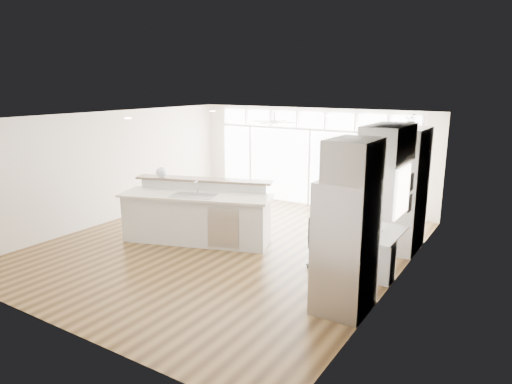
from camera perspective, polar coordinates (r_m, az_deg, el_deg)
The scene contains 24 objects.
floor at distance 9.76m, azimuth -3.51°, elevation -6.69°, with size 7.00×8.00×0.02m, color #493116.
ceiling at distance 9.19m, azimuth -3.76°, elevation 9.38°, with size 7.00×8.00×0.02m, color white.
wall_back at distance 12.79m, azimuth 6.91°, elevation 4.37°, with size 7.00×0.04×2.70m, color white.
wall_front at distance 6.68m, azimuth -24.16°, elevation -5.19°, with size 7.00×0.04×2.70m, color white.
wall_left at distance 11.74m, azimuth -17.67°, elevation 3.02°, with size 0.04×8.00×2.70m, color white.
wall_right at distance 7.92m, azimuth 17.42°, elevation -1.80°, with size 0.04×8.00×2.70m, color white.
glass_wall at distance 12.78m, azimuth 6.75°, elevation 3.00°, with size 5.80×0.06×2.08m, color white.
transom_row at distance 12.61m, azimuth 6.92°, elevation 8.96°, with size 5.90×0.06×0.40m, color white.
desk_window at distance 8.16m, azimuth 17.80°, elevation 0.07°, with size 0.04×0.85×0.85m, color white.
ceiling_fan at distance 11.83m, azimuth 2.32°, elevation 9.24°, with size 1.16×1.16×0.32m, color white.
recessed_lights at distance 9.35m, azimuth -3.03°, elevation 9.34°, with size 3.40×3.00×0.02m, color white.
oven_cabinet at distance 9.72m, azimuth 18.28°, elevation 0.29°, with size 0.64×1.20×2.50m, color silver.
desk_nook at distance 8.58m, azimuth 15.09°, elevation -7.28°, with size 0.72×1.30×0.76m, color silver.
upper_cabinets at distance 8.10m, azimuth 16.21°, elevation 5.84°, with size 0.64×1.30×0.64m, color silver.
refrigerator at distance 6.90m, azimuth 11.12°, elevation -6.72°, with size 0.76×0.90×2.00m, color #A9A9AE.
fridge_cabinet at distance 6.55m, azimuth 12.12°, elevation 3.94°, with size 0.64×0.90×0.60m, color silver.
framed_photos at distance 8.78m, azimuth 18.76°, elevation -0.09°, with size 0.06×0.22×0.80m, color black.
kitchen_island at distance 9.85m, azimuth -7.51°, elevation -2.60°, with size 3.24×1.22×1.29m, color silver.
rug at distance 9.27m, azimuth 12.38°, elevation -8.01°, with size 0.96×0.69×0.01m, color #3E2113.
office_chair at distance 8.34m, azimuth 8.51°, elevation -6.56°, with size 0.54×0.49×1.03m, color black.
fishbowl at distance 10.39m, azimuth -11.76°, elevation 2.41°, with size 0.24×0.24×0.24m, color silver.
monitor at distance 8.42m, azimuth 14.81°, elevation -3.51°, with size 0.08×0.47×0.39m, color black.
keyboard at distance 8.52m, azimuth 13.65°, elevation -4.57°, with size 0.11×0.29×0.01m, color white.
potted_plant at distance 9.52m, azimuth 18.88°, elevation 8.28°, with size 0.25×0.28×0.22m, color #255524.
Camera 1 is at (5.37, -7.43, 3.35)m, focal length 32.00 mm.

